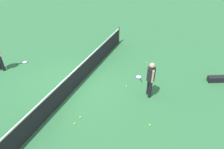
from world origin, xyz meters
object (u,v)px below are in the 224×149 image
player_near_side (151,77)px  tennis_ball_stray_left (147,62)px  tennis_racket_near_player (139,77)px  tennis_racket_far_player (24,62)px  equipment_bag (217,79)px  tennis_ball_baseline (150,125)px  tennis_ball_near_player (75,124)px  tennis_ball_midcourt (127,86)px  tennis_ball_by_net (80,117)px

player_near_side → tennis_ball_stray_left: (2.60, 0.86, -0.98)m
tennis_racket_near_player → tennis_racket_far_player: (-1.29, 6.25, 0.00)m
tennis_racket_near_player → equipment_bag: size_ratio=0.66×
player_near_side → tennis_ball_baseline: player_near_side is taller
tennis_ball_near_player → tennis_ball_midcourt: (2.96, -0.98, 0.00)m
player_near_side → tennis_racket_near_player: (1.12, 0.81, -1.00)m
tennis_ball_stray_left → equipment_bag: bearing=-93.8°
tennis_racket_near_player → equipment_bag: equipment_bag is taller
tennis_ball_by_net → tennis_ball_midcourt: bearing=-20.4°
tennis_ball_baseline → tennis_ball_stray_left: size_ratio=1.00×
tennis_ball_near_player → tennis_ball_stray_left: same height
tennis_ball_near_player → tennis_ball_stray_left: bearing=-12.9°
tennis_ball_midcourt → tennis_ball_baseline: 2.47m
tennis_racket_near_player → tennis_ball_near_player: 4.12m
tennis_racket_near_player → tennis_ball_midcourt: 1.00m
tennis_ball_stray_left → equipment_bag: 3.59m
tennis_ball_baseline → tennis_racket_far_player: bearing=78.8°
tennis_racket_far_player → equipment_bag: 10.12m
tennis_ball_near_player → tennis_ball_by_net: 0.38m
tennis_ball_by_net → tennis_ball_baseline: (0.74, -2.61, 0.00)m
tennis_racket_far_player → equipment_bag: (2.53, -9.79, 0.13)m
tennis_ball_midcourt → tennis_ball_stray_left: bearing=-5.9°
tennis_ball_stray_left → equipment_bag: equipment_bag is taller
player_near_side → tennis_racket_near_player: size_ratio=3.07×
tennis_ball_by_net → equipment_bag: equipment_bag is taller
tennis_ball_near_player → tennis_ball_midcourt: bearing=-18.3°
tennis_ball_near_player → tennis_ball_baseline: bearing=-66.9°
tennis_racket_near_player → tennis_ball_by_net: bearing=160.5°
tennis_ball_by_net → tennis_ball_baseline: bearing=-74.1°
player_near_side → tennis_racket_near_player: player_near_side is taller
equipment_bag → tennis_ball_stray_left: bearing=86.2°
tennis_ball_by_net → tennis_ball_stray_left: same height
tennis_ball_stray_left → tennis_ball_by_net: bearing=166.4°
tennis_racket_near_player → tennis_ball_by_net: size_ratio=8.38×
tennis_ball_midcourt → equipment_bag: bearing=-60.2°
tennis_racket_far_player → tennis_ball_by_net: tennis_ball_by_net is taller
equipment_bag → tennis_ball_midcourt: bearing=119.8°
player_near_side → tennis_ball_stray_left: bearing=18.2°
player_near_side → tennis_ball_stray_left: player_near_side is taller
tennis_racket_near_player → tennis_ball_near_player: bearing=162.0°
tennis_racket_far_player → tennis_ball_baseline: tennis_ball_baseline is taller
tennis_ball_baseline → tennis_ball_stray_left: 4.50m
tennis_ball_midcourt → equipment_bag: 4.42m
tennis_racket_near_player → tennis_ball_stray_left: size_ratio=8.38×
tennis_racket_near_player → equipment_bag: bearing=-70.7°
tennis_ball_baseline → equipment_bag: bearing=-28.4°
player_near_side → tennis_ball_midcourt: 1.49m
tennis_racket_far_player → tennis_ball_by_net: bearing=-114.2°
tennis_ball_midcourt → tennis_ball_stray_left: 2.45m
tennis_racket_far_player → tennis_ball_stray_left: tennis_ball_stray_left is taller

